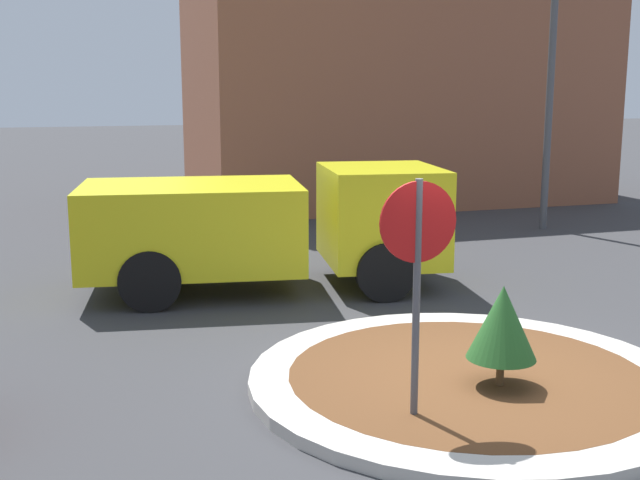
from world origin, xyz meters
TOP-DOWN VIEW (x-y plane):
  - ground_plane at (0.00, 0.00)m, footprint 120.00×120.00m
  - traffic_island at (0.00, 0.00)m, footprint 4.73×4.73m
  - stop_sign at (-1.00, -0.79)m, footprint 0.75×0.07m
  - island_shrub at (0.14, -0.40)m, footprint 0.72×0.72m
  - utility_truck at (-1.09, 4.75)m, footprint 5.81×2.96m
  - storefront_building at (4.95, 14.03)m, footprint 11.02×6.07m
  - light_pole at (6.25, 8.21)m, footprint 0.70×0.30m

SIDE VIEW (x-z plane):
  - ground_plane at x=0.00m, z-range 0.00..0.00m
  - traffic_island at x=0.00m, z-range 0.00..0.13m
  - island_shrub at x=0.14m, z-range 0.28..1.34m
  - utility_truck at x=-1.09m, z-range 0.10..2.02m
  - stop_sign at x=-1.00m, z-range 0.47..2.83m
  - storefront_building at x=4.95m, z-range 0.00..7.03m
  - light_pole at x=6.25m, z-range 0.57..7.94m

